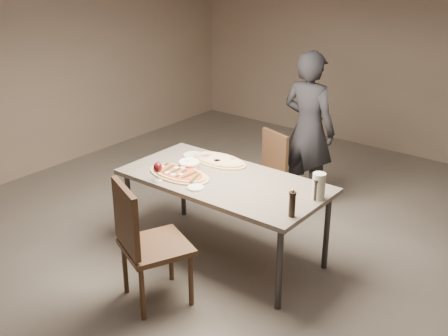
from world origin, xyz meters
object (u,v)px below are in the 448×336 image
Objects in this scene: chair_near at (143,238)px; diner at (309,129)px; pepper_mill_left at (317,189)px; carafe at (319,186)px; ham_pizza at (219,160)px; zucchini_pizza at (179,173)px; bread_basket at (189,164)px; dining_table at (224,185)px; chair_far at (267,168)px.

diner is at bearing 112.94° from chair_near.
pepper_mill_left is 0.04m from carafe.
diner is (0.28, 1.14, 0.06)m from ham_pizza.
zucchini_pizza is 0.84m from chair_near.
diner reaches higher than pepper_mill_left.
diner is (0.40, 1.42, 0.03)m from bread_basket.
ham_pizza is (-0.28, 0.28, 0.07)m from dining_table.
pepper_mill_left is 0.19× the size of chair_near.
pepper_mill_left is at bearing -90.00° from carafe.
chair_far is (-0.17, 1.91, -0.10)m from chair_near.
ham_pizza is at bearing 79.12° from diner.
dining_table is 2.92× the size of zucchini_pizza.
diner is at bearing 123.07° from carafe.
carafe is (1.19, 0.33, 0.09)m from zucchini_pizza.
bread_basket reaches higher than dining_table.
chair_far is at bearing 140.49° from pepper_mill_left.
chair_far is at bearing 118.98° from chair_near.
bread_basket is (-0.40, 0.00, 0.10)m from dining_table.
chair_far is (0.15, 1.16, -0.29)m from zucchini_pizza.
carafe is at bearing 159.31° from chair_far.
zucchini_pizza is 0.73× the size of chair_far.
carafe reaches higher than chair_far.
chair_far is (-0.21, 0.97, -0.22)m from dining_table.
pepper_mill_left is (1.11, -0.16, 0.08)m from ham_pizza.
zucchini_pizza is 1.22m from pepper_mill_left.
zucchini_pizza is at bearing -152.90° from dining_table.
carafe reaches higher than dining_table.
chair_near is (-0.87, -1.08, -0.29)m from carafe.
pepper_mill_left is 1.39m from chair_far.
ham_pizza is 0.57× the size of chair_near.
zucchini_pizza is 1.64m from diner.
carafe is at bearing 75.21° from chair_near.
diner is (0.21, 0.45, 0.35)m from chair_far.
bread_basket is at bearing -173.08° from carafe.
chair_near is at bearing -69.08° from bread_basket.
dining_table is 1.76× the size of chair_near.
dining_table is 9.41× the size of bread_basket.
zucchini_pizza is 1.23m from carafe.
zucchini_pizza is 0.38× the size of diner.
chair_far is at bearing 68.05° from diner.
bread_basket is 0.23× the size of chair_far.
ham_pizza is at bearing 101.61° from chair_far.
pepper_mill_left reaches higher than ham_pizza.
dining_table is 3.11× the size of ham_pizza.
chair_near is at bearing -128.74° from carafe.
ham_pizza is at bearing 135.29° from dining_table.
bread_basket reaches higher than ham_pizza.
pepper_mill_left is at bearing 5.44° from bread_basket.
carafe is 1.38m from chair_far.
zucchini_pizza is 1.20m from chair_far.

